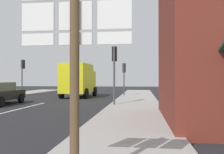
{
  "coord_description": "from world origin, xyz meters",
  "views": [
    {
      "loc": [
        6.79,
        -4.28,
        1.69
      ],
      "look_at": [
        4.6,
        13.72,
        1.84
      ],
      "focal_mm": 38.84,
      "sensor_mm": 36.0,
      "label": 1
    }
  ],
  "objects_px": {
    "delivery_truck": "(79,79)",
    "traffic_light_near_right": "(114,62)",
    "route_sign_post": "(75,57)",
    "traffic_light_far_left": "(23,69)",
    "traffic_light_far_right": "(124,72)"
  },
  "relations": [
    {
      "from": "traffic_light_near_right",
      "to": "traffic_light_far_left",
      "type": "xyz_separation_m",
      "value": [
        -10.28,
        8.4,
        -0.04
      ]
    },
    {
      "from": "route_sign_post",
      "to": "traffic_light_far_left",
      "type": "distance_m",
      "value": 22.6
    },
    {
      "from": "delivery_truck",
      "to": "route_sign_post",
      "type": "bearing_deg",
      "value": -75.32
    },
    {
      "from": "route_sign_post",
      "to": "traffic_light_near_right",
      "type": "relative_size",
      "value": 0.87
    },
    {
      "from": "delivery_truck",
      "to": "traffic_light_near_right",
      "type": "distance_m",
      "value": 8.23
    },
    {
      "from": "route_sign_post",
      "to": "traffic_light_near_right",
      "type": "xyz_separation_m",
      "value": [
        -0.69,
        11.35,
        0.72
      ]
    },
    {
      "from": "traffic_light_far_right",
      "to": "traffic_light_far_left",
      "type": "bearing_deg",
      "value": 179.85
    },
    {
      "from": "route_sign_post",
      "to": "delivery_truck",
      "type": "bearing_deg",
      "value": 104.68
    },
    {
      "from": "traffic_light_far_left",
      "to": "traffic_light_far_right",
      "type": "distance_m",
      "value": 10.29
    },
    {
      "from": "delivery_truck",
      "to": "traffic_light_near_right",
      "type": "bearing_deg",
      "value": -59.59
    },
    {
      "from": "traffic_light_near_right",
      "to": "traffic_light_far_right",
      "type": "height_order",
      "value": "traffic_light_near_right"
    },
    {
      "from": "traffic_light_near_right",
      "to": "traffic_light_far_left",
      "type": "distance_m",
      "value": 13.28
    },
    {
      "from": "route_sign_post",
      "to": "traffic_light_far_right",
      "type": "relative_size",
      "value": 1.0
    },
    {
      "from": "delivery_truck",
      "to": "traffic_light_near_right",
      "type": "height_order",
      "value": "traffic_light_near_right"
    },
    {
      "from": "traffic_light_near_right",
      "to": "route_sign_post",
      "type": "bearing_deg",
      "value": -86.54
    }
  ]
}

